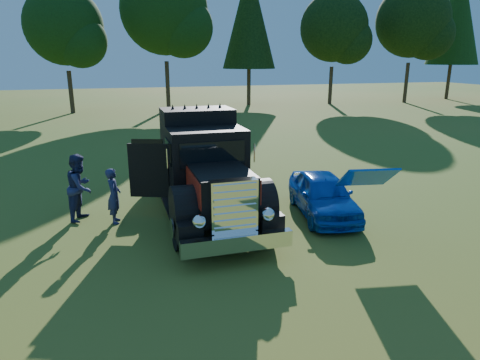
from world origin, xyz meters
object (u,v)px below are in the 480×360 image
spectator_near (114,196)px  spectator_far (80,187)px  hotrod_coupe (323,194)px  diamond_t_truck (204,173)px

spectator_near → spectator_far: spectator_far is taller
hotrod_coupe → diamond_t_truck: bearing=164.0°
hotrod_coupe → spectator_near: (-5.80, 1.11, 0.15)m
hotrod_coupe → spectator_near: hotrod_coupe is taller
hotrod_coupe → spectator_far: size_ratio=2.20×
spectator_near → hotrod_coupe: bearing=-97.2°
diamond_t_truck → spectator_far: 3.48m
spectator_near → spectator_far: (-0.89, 0.54, 0.17)m
diamond_t_truck → spectator_near: size_ratio=4.62×
diamond_t_truck → hotrod_coupe: 3.50m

